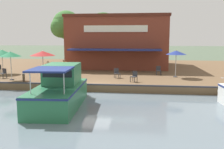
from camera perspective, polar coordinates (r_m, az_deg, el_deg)
name	(u,v)px	position (r m, az deg, el deg)	size (l,w,h in m)	color
ground_plane	(94,93)	(18.90, -4.21, -4.28)	(220.00, 220.00, 0.00)	#4C5B47
quay_deck	(111,70)	(29.57, -0.22, 0.95)	(22.00, 56.00, 0.60)	brown
quay_edge_fender	(94,84)	(18.87, -4.17, -2.29)	(0.20, 50.40, 0.10)	#2D2D33
waterfront_restaurant	(119,42)	(31.86, 1.67, 7.54)	(11.67, 11.63, 6.10)	brown
patio_umbrella_by_entrance	(10,54)	(22.56, -22.21, 4.33)	(1.75, 1.75, 2.44)	#B7B7B7
patio_umbrella_mid_patio_right	(176,53)	(23.14, 14.46, 4.87)	(1.80, 1.80, 2.45)	#B7B7B7
patio_umbrella_back_row	(2,52)	(26.90, -23.87, 4.63)	(2.19, 2.19, 2.41)	#B7B7B7
patio_umbrella_far_corner	(43,53)	(21.46, -15.58, 4.67)	(2.06, 2.06, 2.50)	#B7B7B7
cafe_chair_back_row_seat	(3,73)	(24.03, -23.58, 0.37)	(0.54, 0.54, 0.85)	#2D2D33
cafe_chair_facing_river	(134,76)	(20.24, 5.10, -0.34)	(0.60, 0.60, 0.85)	#2D2D33
cafe_chair_mid_patio	(159,70)	(24.29, 10.60, 1.02)	(0.47, 0.47, 0.85)	#2D2D33
cafe_chair_under_first_umbrella	(117,73)	(22.10, 1.12, 0.43)	(0.59, 0.59, 0.85)	#2D2D33
cafe_chair_far_corner_seat	(70,72)	(22.92, -9.52, 0.61)	(0.54, 0.54, 0.85)	#2D2D33
person_at_quay_edge	(68,70)	(20.02, -9.92, 1.08)	(0.47, 0.47, 1.65)	#337547
person_near_entrance	(64,67)	(21.13, -10.88, 1.67)	(0.50, 0.50, 1.77)	gold
person_mid_patio	(48,69)	(21.00, -14.38, 1.28)	(0.47, 0.47, 1.65)	#4C4C56
motorboat_distant_upstream	(61,90)	(15.67, -11.47, -3.43)	(6.97, 2.85, 2.47)	#287047
mooring_post	(24,78)	(20.85, -19.53, -0.81)	(0.22, 0.22, 0.74)	#473323
tree_downstream_bank	(65,26)	(38.01, -10.68, 10.91)	(4.40, 4.19, 7.51)	brown
tree_behind_restaurant	(102,30)	(36.85, -2.40, 10.20)	(4.94, 4.70, 7.17)	brown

